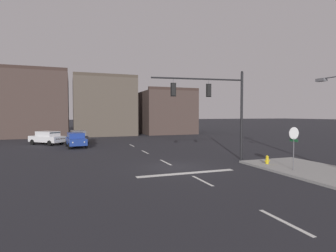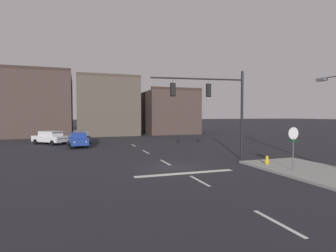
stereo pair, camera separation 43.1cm
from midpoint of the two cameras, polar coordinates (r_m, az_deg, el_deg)
ground_plane at (r=18.59m, az=0.89°, el=-8.76°), size 400.00×400.00×0.00m
sidewalk_near_corner at (r=19.55m, az=27.20°, el=-8.24°), size 5.00×8.00×0.15m
stop_bar_paint at (r=16.77m, az=3.35°, el=-9.97°), size 6.40×0.50×0.01m
lane_centreline at (r=20.44m, az=-1.12°, el=-7.73°), size 0.16×26.40×0.01m
signal_mast_near_side at (r=21.28m, az=9.81°, el=5.35°), size 7.35×1.08×7.07m
stop_sign at (r=18.38m, az=24.56°, el=-2.35°), size 0.76×0.64×2.83m
car_lot_nearside at (r=35.83m, az=-18.86°, el=-2.13°), size 2.27×4.59×1.61m
car_lot_middle at (r=31.55m, az=-19.34°, el=-2.73°), size 2.27×4.59×1.61m
car_lot_farside at (r=35.59m, az=-24.61°, el=-2.25°), size 4.38×4.39×1.61m
fire_hydrant at (r=20.15m, az=19.75°, el=-7.08°), size 0.40×0.30×0.75m
building_row at (r=50.73m, az=-16.13°, el=3.64°), size 33.95×13.44×10.87m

